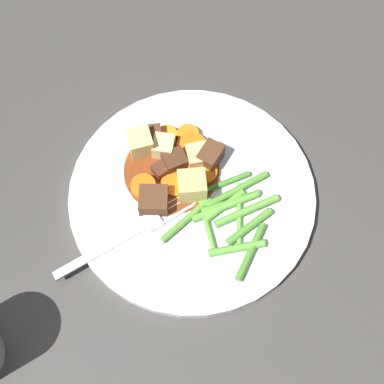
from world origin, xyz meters
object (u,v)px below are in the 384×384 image
Objects in this scene: carrot_slice_5 at (144,187)px; fork at (130,234)px; carrot_slice_1 at (205,173)px; potato_chunk_2 at (190,189)px; carrot_slice_4 at (192,147)px; meat_chunk_2 at (163,169)px; meat_chunk_1 at (175,161)px; carrot_slice_2 at (167,135)px; dinner_plate at (192,194)px; potato_chunk_3 at (164,147)px; meat_chunk_3 at (152,140)px; potato_chunk_1 at (201,156)px; carrot_slice_0 at (176,184)px; meat_chunk_4 at (154,200)px; potato_chunk_0 at (141,144)px; carrot_slice_3 at (188,135)px; meat_chunk_0 at (213,157)px.

carrot_slice_5 is 0.06m from fork.
potato_chunk_2 is (0.00, 0.03, 0.01)m from carrot_slice_1.
meat_chunk_2 is (0.02, 0.04, 0.00)m from carrot_slice_4.
meat_chunk_1 is at bearing -91.93° from fork.
dinner_plate is at bearing 139.83° from carrot_slice_2.
carrot_slice_1 is at bearing -98.12° from dinner_plate.
carrot_slice_2 is 0.13m from fork.
meat_chunk_2 reaches higher than carrot_slice_4.
carrot_slice_1 is 0.22× the size of fork.
meat_chunk_3 is (0.02, -0.00, -0.00)m from potato_chunk_3.
carrot_slice_1 is 0.03m from potato_chunk_2.
potato_chunk_1 is at bearing -122.59° from carrot_slice_5.
meat_chunk_3 is (0.05, -0.04, 0.01)m from carrot_slice_0.
carrot_slice_2 is 0.69× the size of carrot_slice_4.
potato_chunk_1 reaches higher than carrot_slice_5.
meat_chunk_3 reaches higher than dinner_plate.
meat_chunk_1 reaches higher than carrot_slice_1.
carrot_slice_2 is 0.86× the size of carrot_slice_5.
carrot_slice_1 is 1.07× the size of meat_chunk_4.
potato_chunk_3 is 0.16× the size of fork.
carrot_slice_0 is 1.07× the size of potato_chunk_1.
potato_chunk_0 is at bearing 29.07° from carrot_slice_4.
meat_chunk_1 is at bearing -37.54° from potato_chunk_2.
carrot_slice_4 is 1.09× the size of potato_chunk_1.
carrot_slice_4 is at bearing -94.67° from fork.
carrot_slice_4 is (-0.01, 0.01, 0.00)m from carrot_slice_3.
meat_chunk_3 is at bearing 6.61° from potato_chunk_1.
carrot_slice_2 is 0.75× the size of potato_chunk_1.
carrot_slice_0 is at bearing -109.13° from meat_chunk_4.
meat_chunk_0 is at bearing 173.08° from carrot_slice_4.
carrot_slice_4 is at bearing -37.40° from carrot_slice_1.
potato_chunk_1 is at bearing 143.44° from carrot_slice_3.
meat_chunk_4 is at bearing 92.58° from meat_chunk_1.
potato_chunk_3 is 0.03m from meat_chunk_2.
carrot_slice_1 is at bearing 174.41° from potato_chunk_3.
meat_chunk_3 is at bearing -7.86° from potato_chunk_3.
potato_chunk_0 is 0.05m from meat_chunk_1.
dinner_plate is 8.91× the size of meat_chunk_4.
carrot_slice_4 is 0.05m from meat_chunk_2.
carrot_slice_0 is 1.53× the size of meat_chunk_2.
meat_chunk_1 is (0.03, -0.03, -0.01)m from potato_chunk_2.
potato_chunk_1 is 0.01m from meat_chunk_0.
potato_chunk_0 is at bearing -20.07° from meat_chunk_2.
potato_chunk_2 is 0.05m from meat_chunk_0.
meat_chunk_2 reaches higher than carrot_slice_1.
potato_chunk_0 reaches higher than carrot_slice_5.
carrot_slice_4 is 0.08m from meat_chunk_4.
meat_chunk_4 is (0.00, 0.08, 0.00)m from carrot_slice_4.
potato_chunk_2 reaches higher than carrot_slice_1.
carrot_slice_1 is at bearing -97.97° from potato_chunk_2.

